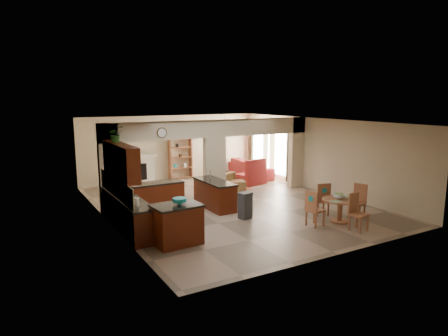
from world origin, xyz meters
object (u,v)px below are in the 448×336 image
kitchen_island (177,224)px  sofa (250,168)px  dining_table (340,206)px  armchair (222,181)px

kitchen_island → sofa: kitchen_island is taller
dining_table → armchair: size_ratio=1.27×
kitchen_island → sofa: size_ratio=0.46×
dining_table → sofa: sofa is taller
kitchen_island → dining_table: (4.77, -0.72, -0.03)m
dining_table → sofa: bearing=77.9°
kitchen_island → dining_table: 4.83m
sofa → armchair: bearing=130.3°
sofa → kitchen_island: bearing=140.9°
sofa → armchair: 2.92m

